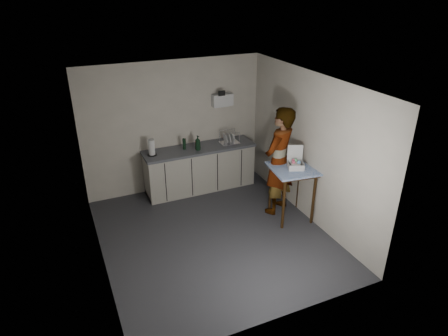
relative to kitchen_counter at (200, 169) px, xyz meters
name	(u,v)px	position (x,y,z in m)	size (l,w,h in m)	color
ground	(214,236)	(-0.40, -1.70, -0.43)	(4.00, 4.00, 0.00)	#2C2B31
wall_back	(174,127)	(-0.40, 0.29, 0.87)	(3.60, 0.02, 2.60)	beige
wall_right	(309,149)	(1.39, -1.70, 0.87)	(0.02, 4.00, 2.60)	beige
wall_left	(94,189)	(-2.19, -1.70, 0.87)	(0.02, 4.00, 2.60)	beige
ceiling	(212,84)	(-0.40, -1.70, 2.17)	(3.60, 4.00, 0.01)	white
kitchen_counter	(200,169)	(0.00, 0.00, 0.00)	(2.24, 0.62, 0.91)	black
wall_shelf	(222,100)	(0.60, 0.22, 1.32)	(0.42, 0.18, 0.37)	silver
side_table	(293,174)	(1.10, -1.70, 0.44)	(0.86, 0.86, 0.99)	#321B0B
standing_man	(279,161)	(1.00, -1.38, 0.57)	(0.73, 0.48, 2.00)	#B2A593
soap_bottle	(198,143)	(-0.06, -0.11, 0.63)	(0.11, 0.11, 0.29)	black
soda_can	(197,144)	(-0.04, 0.04, 0.54)	(0.06, 0.06, 0.11)	red
dark_bottle	(184,144)	(-0.29, 0.04, 0.59)	(0.06, 0.06, 0.22)	black
paper_towel	(152,148)	(-0.95, 0.00, 0.63)	(0.18, 0.18, 0.31)	black
dish_rack	(229,141)	(0.64, -0.04, 0.54)	(0.37, 0.28, 0.26)	white
bakery_box	(296,163)	(1.12, -1.72, 0.65)	(0.35, 0.36, 0.37)	silver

